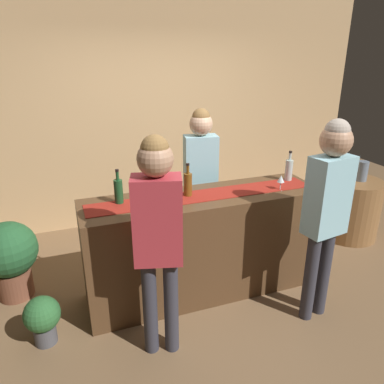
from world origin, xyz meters
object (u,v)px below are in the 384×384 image
wine_bottle_green (118,191)px  potted_plant_small (43,318)px  wine_glass_mid_counter (167,187)px  bartender (201,170)px  wine_bottle_amber (188,184)px  customer_sipping (327,202)px  customer_browsing (158,228)px  wine_glass_near_customer (147,191)px  round_side_table (351,208)px  wine_glass_far_end (281,179)px  vase_on_side_table (362,171)px  wine_bottle_clear (289,170)px  potted_plant_tall (9,255)px

wine_bottle_green → potted_plant_small: (-0.71, -0.31, -0.87)m
wine_glass_mid_counter → bartender: 0.74m
wine_bottle_amber → wine_glass_mid_counter: bearing=177.5°
wine_glass_mid_counter → customer_sipping: bearing=-33.5°
wine_bottle_green → potted_plant_small: wine_bottle_green is taller
bartender → customer_browsing: (-0.79, -1.20, 0.03)m
wine_glass_near_customer → round_side_table: wine_glass_near_customer is taller
wine_glass_far_end → customer_browsing: 1.41m
wine_glass_near_customer → round_side_table: size_ratio=0.19×
wine_bottle_green → vase_on_side_table: 2.99m
bartender → round_side_table: bearing=-175.0°
wine_bottle_clear → customer_sipping: size_ratio=0.17×
customer_sipping → customer_browsing: size_ratio=1.02×
customer_browsing → round_side_table: bearing=36.3°
round_side_table → vase_on_side_table: (0.06, -0.02, 0.49)m
wine_bottle_amber → vase_on_side_table: wine_bottle_amber is taller
customer_browsing → vase_on_side_table: size_ratio=7.18×
potted_plant_small → customer_browsing: bearing=-24.3°
bartender → round_side_table: 2.08m
wine_bottle_amber → vase_on_side_table: bearing=8.8°
potted_plant_tall → potted_plant_small: size_ratio=1.82×
wine_glass_far_end → wine_glass_near_customer: bearing=174.1°
wine_bottle_clear → wine_glass_near_customer: size_ratio=2.10×
wine_glass_mid_counter → customer_sipping: size_ratio=0.08×
customer_sipping → potted_plant_small: (-2.24, 0.46, -0.85)m
round_side_table → potted_plant_small: size_ratio=1.77×
wine_glass_near_customer → customer_browsing: 0.64m
potted_plant_tall → wine_glass_mid_counter: bearing=-18.7°
customer_sipping → vase_on_side_table: (1.44, 1.09, -0.23)m
wine_bottle_green → round_side_table: (2.91, 0.34, -0.74)m
wine_bottle_green → vase_on_side_table: (2.96, 0.33, -0.25)m
bartender → wine_glass_far_end: bearing=136.7°
wine_glass_mid_counter → wine_glass_far_end: 1.06m
wine_glass_far_end → round_side_table: wine_glass_far_end is taller
round_side_table → bartender: bearing=175.5°
potted_plant_small → round_side_table: bearing=10.2°
wine_glass_far_end → customer_browsing: bearing=-159.1°
wine_glass_mid_counter → wine_bottle_clear: bearing=1.9°
wine_glass_far_end → customer_sipping: 0.57m
wine_bottle_clear → potted_plant_small: size_ratio=0.72×
wine_bottle_amber → wine_glass_near_customer: size_ratio=2.10×
vase_on_side_table → potted_plant_small: vase_on_side_table is taller
wine_bottle_clear → wine_glass_far_end: wine_bottle_clear is taller
wine_bottle_amber → potted_plant_small: bearing=-168.4°
customer_sipping → potted_plant_tall: (-2.51, 1.21, -0.65)m
bartender → potted_plant_small: 2.00m
wine_bottle_green → wine_glass_far_end: (1.46, -0.20, -0.01)m
customer_sipping → potted_plant_tall: size_ratio=2.29×
potted_plant_small → wine_bottle_amber: bearing=11.6°
wine_glass_mid_counter → potted_plant_tall: 1.62m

